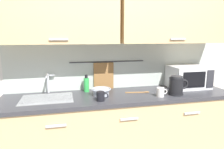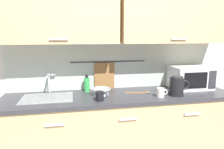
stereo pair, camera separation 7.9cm
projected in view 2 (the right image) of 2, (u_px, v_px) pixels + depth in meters
The scene contains 10 objects.
counter_unit at pixel (120, 132), 2.33m from camera, with size 2.53×0.64×0.90m.
back_wall_assembly at pixel (117, 37), 2.36m from camera, with size 3.70×0.41×2.50m.
sink_faucet at pixel (49, 80), 2.29m from camera, with size 0.09×0.17×0.22m.
microwave at pixel (190, 77), 2.50m from camera, with size 0.46×0.35×0.27m.
electric_kettle at pixel (177, 86), 2.19m from camera, with size 0.23×0.16×0.21m.
dish_soap_bottle at pixel (87, 84), 2.35m from camera, with size 0.06×0.06×0.20m.
mug_near_sink at pixel (100, 96), 2.02m from camera, with size 0.12×0.08×0.09m.
mixing_bowl at pixel (101, 91), 2.21m from camera, with size 0.21×0.21×0.08m.
mug_by_kettle at pixel (161, 93), 2.14m from camera, with size 0.12×0.08×0.09m.
wooden_spoon at pixel (141, 92), 2.30m from camera, with size 0.28×0.07×0.01m.
Camera 2 is at (-0.51, -1.81, 1.53)m, focal length 32.80 mm.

